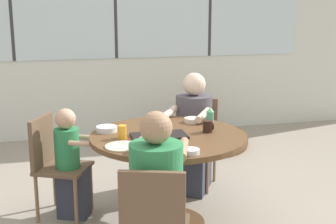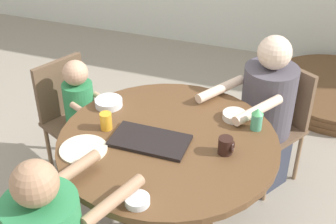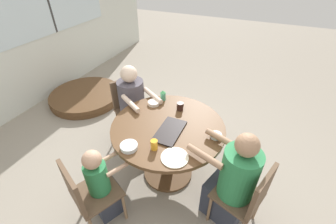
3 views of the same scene
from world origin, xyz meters
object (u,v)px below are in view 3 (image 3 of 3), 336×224
object	(u,v)px
chair_for_toddler	(86,193)
chair_for_man_blue_shirt	(128,103)
person_woman_green_shirt	(232,184)
sippy_cup	(163,95)
bowl_white_shallow	(129,146)
bowl_fruit	(154,103)
chair_for_woman_green_shirt	(248,196)
folded_table_stack	(86,96)
person_man_blue_shirt	(134,109)
bowl_cereal	(216,136)
person_toddler	(103,187)
coffee_mug	(180,106)
juice_glass	(154,145)

from	to	relation	value
chair_for_toddler	chair_for_man_blue_shirt	bearing A→B (deg)	132.31
person_woman_green_shirt	sippy_cup	size ratio (longest dim) A/B	8.45
bowl_white_shallow	bowl_fruit	bearing A→B (deg)	8.95
chair_for_toddler	bowl_white_shallow	distance (m)	0.56
person_woman_green_shirt	sippy_cup	bearing A→B (deg)	74.80
chair_for_woman_green_shirt	bowl_fruit	size ratio (longest dim) A/B	6.14
folded_table_stack	bowl_fruit	bearing A→B (deg)	-109.59
person_man_blue_shirt	bowl_cereal	distance (m)	1.30
chair_for_toddler	person_man_blue_shirt	distance (m)	1.33
bowl_cereal	chair_for_man_blue_shirt	bearing A→B (deg)	70.64
person_toddler	folded_table_stack	world-z (taller)	person_toddler
sippy_cup	folded_table_stack	bearing A→B (deg)	74.99
chair_for_man_blue_shirt	bowl_fruit	distance (m)	0.63
chair_for_woman_green_shirt	folded_table_stack	distance (m)	3.28
bowl_fruit	coffee_mug	bearing A→B (deg)	-85.27
bowl_fruit	chair_for_man_blue_shirt	bearing A→B (deg)	68.20
juice_glass	folded_table_stack	xyz separation A→B (m)	(1.29, 2.10, -0.74)
chair_for_woman_green_shirt	person_man_blue_shirt	xyz separation A→B (m)	(0.74, 1.63, -0.00)
bowl_cereal	sippy_cup	bearing A→B (deg)	62.29
person_woman_green_shirt	juice_glass	bearing A→B (deg)	116.35
bowl_white_shallow	bowl_cereal	bearing A→B (deg)	-55.77
sippy_cup	bowl_fruit	bearing A→B (deg)	156.12
sippy_cup	bowl_cereal	bearing A→B (deg)	-117.71
juice_glass	bowl_cereal	bearing A→B (deg)	-51.28
chair_for_woman_green_shirt	folded_table_stack	size ratio (longest dim) A/B	0.67
chair_for_toddler	bowl_fruit	bearing A→B (deg)	110.58
person_man_blue_shirt	coffee_mug	world-z (taller)	person_man_blue_shirt
chair_for_woman_green_shirt	person_woman_green_shirt	bearing A→B (deg)	90.00
person_toddler	sippy_cup	distance (m)	1.25
person_man_blue_shirt	juice_glass	bearing A→B (deg)	73.53
coffee_mug	folded_table_stack	bearing A→B (deg)	74.02
chair_for_woman_green_shirt	person_toddler	bearing A→B (deg)	127.31
person_woman_green_shirt	bowl_fruit	world-z (taller)	person_woman_green_shirt
coffee_mug	person_woman_green_shirt	bearing A→B (deg)	-127.85
chair_for_woman_green_shirt	person_toddler	world-z (taller)	person_toddler
person_woman_green_shirt	coffee_mug	distance (m)	1.01
chair_for_man_blue_shirt	bowl_fruit	xyz separation A→B (m)	(-0.21, -0.52, 0.28)
person_woman_green_shirt	sippy_cup	world-z (taller)	person_woman_green_shirt
chair_for_toddler	sippy_cup	world-z (taller)	sippy_cup
sippy_cup	bowl_fruit	world-z (taller)	sippy_cup
person_toddler	folded_table_stack	distance (m)	2.43
person_woman_green_shirt	person_toddler	distance (m)	1.23
chair_for_toddler	bowl_cereal	size ratio (longest dim) A/B	7.25
bowl_cereal	bowl_white_shallow	bearing A→B (deg)	124.23
person_woman_green_shirt	folded_table_stack	xyz separation A→B (m)	(1.19, 2.85, -0.44)
chair_for_toddler	folded_table_stack	bearing A→B (deg)	158.04
juice_glass	bowl_cereal	distance (m)	0.63
juice_glass	person_man_blue_shirt	bearing A→B (deg)	42.51
person_woman_green_shirt	person_toddler	xyz separation A→B (m)	(-0.48, 1.13, -0.07)
coffee_mug	bowl_cereal	world-z (taller)	coffee_mug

